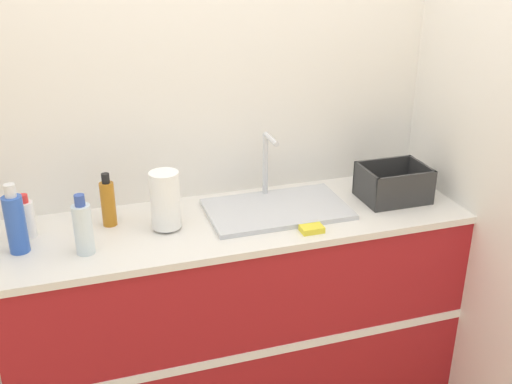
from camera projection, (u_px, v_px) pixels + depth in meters
wall_back at (217, 113)px, 2.59m from camera, size 4.30×0.06×2.60m
wall_right at (454, 113)px, 2.59m from camera, size 0.06×2.55×2.60m
counter_cabinet at (239, 313)px, 2.65m from camera, size 1.93×0.58×0.94m
sink at (276, 206)px, 2.53m from camera, size 0.59×0.36×0.30m
paper_towel_roll at (165, 200)px, 2.33m from camera, size 0.12×0.12×0.24m
dish_rack at (393, 186)px, 2.62m from camera, size 0.28×0.22×0.15m
bottle_white_spray at (26, 218)px, 2.29m from camera, size 0.06×0.06×0.17m
bottle_blue at (16, 222)px, 2.16m from camera, size 0.07×0.07×0.27m
bottle_amber at (108, 203)px, 2.37m from camera, size 0.06×0.06×0.22m
bottle_clear at (83, 228)px, 2.16m from camera, size 0.07×0.07×0.23m
sponge at (312, 229)px, 2.35m from camera, size 0.09×0.06×0.02m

